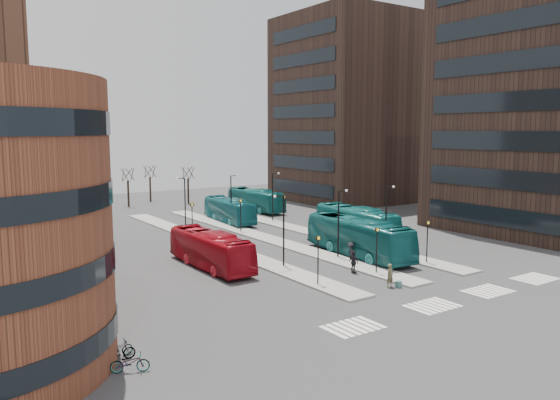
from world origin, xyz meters
TOP-DOWN VIEW (x-y plane):
  - ground at (0.00, 0.00)m, footprint 160.00×160.00m
  - island_left at (-4.00, 30.00)m, footprint 2.50×45.00m
  - island_mid at (2.00, 30.00)m, footprint 2.50×45.00m
  - island_right at (8.00, 30.00)m, footprint 2.50×45.00m
  - suitcase at (0.25, 8.25)m, footprint 0.43×0.36m
  - red_bus at (-8.56, 21.46)m, footprint 2.65×11.19m
  - teal_bus_a at (4.77, 17.69)m, footprint 3.99×13.08m
  - teal_bus_b at (3.94, 40.95)m, footprint 3.56×11.18m
  - teal_bus_c at (10.39, 24.26)m, footprint 4.32×12.52m
  - teal_bus_d at (11.77, 47.32)m, footprint 2.89×11.60m
  - traveller at (-0.22, 8.67)m, footprint 0.66×0.45m
  - commuter_a at (-6.56, 17.81)m, footprint 1.06×0.95m
  - commuter_b at (0.28, 13.25)m, footprint 0.49×1.10m
  - commuter_c at (2.91, 16.65)m, footprint 1.08×1.24m
  - bicycle_near at (-21.00, 5.40)m, footprint 1.96×1.33m
  - bicycle_mid at (-21.00, 7.04)m, footprint 1.68×0.72m
  - bicycle_far at (-21.00, 7.46)m, footprint 1.77×0.75m
  - crosswalk_stripes at (1.75, 4.00)m, footprint 22.35×2.40m
  - tower_near at (31.98, 16.00)m, footprint 20.12×20.00m
  - tower_far at (31.98, 50.00)m, footprint 20.12×20.00m
  - sign_poles at (1.60, 23.00)m, footprint 12.45×22.12m
  - lamp_posts at (2.64, 28.00)m, footprint 14.04×20.24m
  - bare_trees at (2.67, 62.67)m, footprint 10.97×8.14m

SIDE VIEW (x-z plane):
  - ground at x=0.00m, z-range 0.00..0.00m
  - crosswalk_stripes at x=1.75m, z-range 0.00..0.01m
  - island_left at x=-4.00m, z-range 0.00..0.15m
  - island_mid at x=2.00m, z-range 0.00..0.15m
  - island_right at x=8.00m, z-range 0.00..0.15m
  - suitcase at x=0.25m, z-range 0.00..0.49m
  - bicycle_far at x=-21.00m, z-range 0.00..0.90m
  - bicycle_near at x=-21.00m, z-range 0.00..0.98m
  - bicycle_mid at x=-21.00m, z-range 0.00..0.98m
  - commuter_c at x=2.91m, z-range 0.00..1.67m
  - traveller at x=-0.22m, z-range 0.00..1.78m
  - commuter_a at x=-6.56m, z-range 0.00..1.80m
  - commuter_b at x=0.28m, z-range 0.00..1.86m
  - teal_bus_b at x=3.94m, z-range 0.00..3.06m
  - red_bus at x=-8.56m, z-range 0.00..3.12m
  - teal_bus_d at x=11.77m, z-range 0.00..3.22m
  - teal_bus_c at x=10.39m, z-range 0.00..3.42m
  - teal_bus_a at x=4.77m, z-range 0.00..3.59m
  - sign_poles at x=1.60m, z-range 0.58..4.23m
  - bare_trees at x=2.67m, z-range -0.22..5.67m
  - lamp_posts at x=2.64m, z-range 0.52..6.64m
  - tower_near at x=31.98m, z-range 0.00..30.00m
  - tower_far at x=31.98m, z-range 0.00..30.00m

